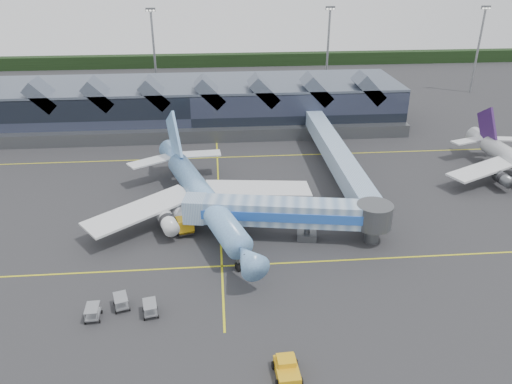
{
  "coord_description": "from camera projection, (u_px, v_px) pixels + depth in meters",
  "views": [
    {
      "loc": [
        -0.17,
        -59.68,
        35.36
      ],
      "look_at": [
        5.14,
        2.36,
        5.0
      ],
      "focal_mm": 35.0,
      "sensor_mm": 36.0,
      "label": 1
    }
  ],
  "objects": [
    {
      "name": "ground",
      "position": [
        220.0,
        233.0,
        68.96
      ],
      "size": [
        260.0,
        260.0,
        0.0
      ],
      "primitive_type": "plane",
      "color": "#29292B",
      "rests_on": "ground"
    },
    {
      "name": "taxi_stripes",
      "position": [
        219.0,
        201.0,
        77.91
      ],
      "size": [
        120.0,
        60.0,
        0.01
      ],
      "color": "gold",
      "rests_on": "ground"
    },
    {
      "name": "tree_line_far",
      "position": [
        213.0,
        60.0,
        166.6
      ],
      "size": [
        260.0,
        4.0,
        4.0
      ],
      "primitive_type": "cube",
      "color": "black",
      "rests_on": "ground"
    },
    {
      "name": "terminal",
      "position": [
        192.0,
        104.0,
        108.84
      ],
      "size": [
        90.0,
        22.25,
        12.52
      ],
      "color": "black",
      "rests_on": "ground"
    },
    {
      "name": "light_masts",
      "position": [
        300.0,
        54.0,
        121.34
      ],
      "size": [
        132.4,
        42.56,
        22.45
      ],
      "color": "gray",
      "rests_on": "ground"
    },
    {
      "name": "main_airliner",
      "position": [
        201.0,
        195.0,
        71.43
      ],
      "size": [
        32.38,
        38.15,
        12.57
      ],
      "rotation": [
        0.0,
        0.0,
        0.32
      ],
      "color": "#5E84BF",
      "rests_on": "ground"
    },
    {
      "name": "jet_bridge",
      "position": [
        298.0,
        214.0,
        66.11
      ],
      "size": [
        27.49,
        8.33,
        5.69
      ],
      "rotation": [
        0.0,
        0.0,
        -0.17
      ],
      "color": "#6C8CB4",
      "rests_on": "ground"
    },
    {
      "name": "fuel_truck",
      "position": [
        179.0,
        214.0,
        70.64
      ],
      "size": [
        4.35,
        8.62,
        2.89
      ],
      "rotation": [
        0.0,
        0.0,
        0.29
      ],
      "color": "black",
      "rests_on": "ground"
    },
    {
      "name": "pushback_tug",
      "position": [
        287.0,
        370.0,
        45.59
      ],
      "size": [
        2.56,
        3.88,
        1.67
      ],
      "rotation": [
        0.0,
        0.0,
        0.05
      ],
      "color": "gold",
      "rests_on": "ground"
    },
    {
      "name": "baggage_carts",
      "position": [
        122.0,
        307.0,
        53.41
      ],
      "size": [
        7.6,
        3.86,
        1.52
      ],
      "rotation": [
        0.0,
        0.0,
        0.19
      ],
      "color": "gray",
      "rests_on": "ground"
    }
  ]
}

